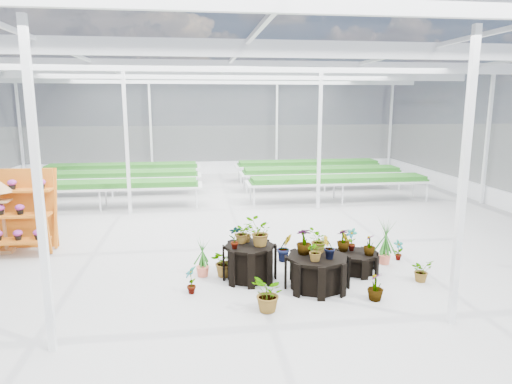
{
  "coord_description": "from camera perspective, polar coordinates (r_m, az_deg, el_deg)",
  "views": [
    {
      "loc": [
        -0.93,
        -10.21,
        3.43
      ],
      "look_at": [
        0.49,
        0.49,
        1.3
      ],
      "focal_mm": 32.0,
      "sensor_mm": 36.0,
      "label": 1
    }
  ],
  "objects": [
    {
      "name": "plinth_mid",
      "position": [
        8.72,
        7.64,
        -9.89
      ],
      "size": [
        1.32,
        1.32,
        0.62
      ],
      "primitive_type": "cylinder",
      "rotation": [
        0.0,
        0.0,
        -0.13
      ],
      "color": "black",
      "rests_on": "ground"
    },
    {
      "name": "plinth_low",
      "position": [
        9.67,
        12.33,
        -8.58
      ],
      "size": [
        0.96,
        0.96,
        0.41
      ],
      "primitive_type": "cylinder",
      "rotation": [
        0.0,
        0.0,
        0.06
      ],
      "color": "black",
      "rests_on": "ground"
    },
    {
      "name": "nursery_benches",
      "position": [
        17.69,
        -4.42,
        1.32
      ],
      "size": [
        16.0,
        7.0,
        0.84
      ],
      "primitive_type": null,
      "color": "silver",
      "rests_on": "ground"
    },
    {
      "name": "greenhouse_shell",
      "position": [
        10.32,
        -2.33,
        4.59
      ],
      "size": [
        18.0,
        24.0,
        4.5
      ],
      "primitive_type": null,
      "color": "white",
      "rests_on": "ground"
    },
    {
      "name": "bird_table",
      "position": [
        11.94,
        -29.03,
        -2.77
      ],
      "size": [
        0.5,
        0.5,
        1.69
      ],
      "primitive_type": null,
      "rotation": [
        0.0,
        0.0,
        0.3
      ],
      "color": "#B08251",
      "rests_on": "ground"
    },
    {
      "name": "ground_plane",
      "position": [
        10.81,
        -2.23,
        -7.35
      ],
      "size": [
        24.0,
        24.0,
        0.0
      ],
      "primitive_type": "plane",
      "color": "gray",
      "rests_on": "ground"
    },
    {
      "name": "plinth_tall",
      "position": [
        9.04,
        -0.81,
        -8.76
      ],
      "size": [
        1.07,
        1.07,
        0.7
      ],
      "primitive_type": "cylinder",
      "rotation": [
        0.0,
        0.0,
        -0.05
      ],
      "color": "black",
      "rests_on": "ground"
    },
    {
      "name": "shelf_rack",
      "position": [
        11.78,
        -28.25,
        -2.3
      ],
      "size": [
        1.83,
        1.0,
        1.92
      ],
      "primitive_type": null,
      "rotation": [
        0.0,
        0.0,
        -0.02
      ],
      "color": "#C06014",
      "rests_on": "ground"
    },
    {
      "name": "nursery_plants",
      "position": [
        9.05,
        4.53,
        -7.6
      ],
      "size": [
        4.78,
        3.09,
        1.25
      ],
      "color": "#215E1B",
      "rests_on": "ground"
    },
    {
      "name": "steel_frame",
      "position": [
        10.32,
        -2.33,
        4.59
      ],
      "size": [
        18.0,
        24.0,
        4.5
      ],
      "primitive_type": null,
      "color": "silver",
      "rests_on": "ground"
    }
  ]
}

